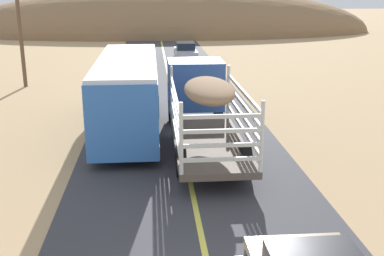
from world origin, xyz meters
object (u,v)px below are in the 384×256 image
at_px(livestock_truck, 200,95).
at_px(car_far, 185,52).
at_px(bus, 128,92).
at_px(power_pole_mid, 19,15).

distance_m(livestock_truck, car_far, 21.77).
height_order(livestock_truck, bus, bus).
xyz_separation_m(livestock_truck, car_far, (0.95, 21.73, -1.10)).
distance_m(bus, car_far, 21.14).
relative_size(bus, power_pole_mid, 1.21).
bearing_deg(power_pole_mid, livestock_truck, -48.11).
bearing_deg(car_far, livestock_truck, -92.50).
bearing_deg(livestock_truck, bus, 161.96).
height_order(livestock_truck, power_pole_mid, power_pole_mid).
height_order(livestock_truck, car_far, livestock_truck).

